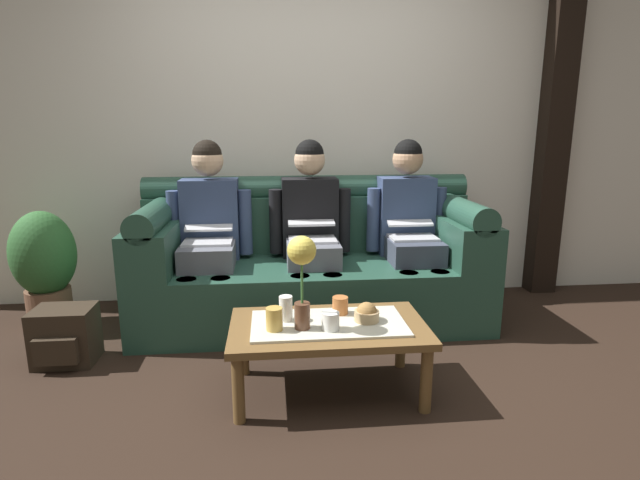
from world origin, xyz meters
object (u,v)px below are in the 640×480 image
Objects in this scene: person_middle at (311,225)px; cup_far_center at (286,308)px; couch at (311,266)px; snack_bowl at (367,314)px; potted_plant at (44,264)px; flower_vase at (302,266)px; cup_near_right at (331,321)px; cup_near_left at (340,305)px; backpack_left at (65,336)px; coffee_table at (328,332)px; person_right at (409,223)px; cup_far_left at (274,319)px; person_left at (209,227)px.

person_middle is 9.90× the size of cup_far_center.
couch reaches higher than snack_bowl.
person_middle is 9.90× the size of snack_bowl.
potted_plant is at bearing 147.80° from cup_far_center.
snack_bowl is (0.32, 0.06, -0.27)m from flower_vase.
cup_near_right is 2.07m from potted_plant.
flower_vase is 0.38m from cup_near_left.
backpack_left is at bearing 158.28° from flower_vase.
flower_vase reaches higher than coffee_table.
couch is at bearing 77.99° from cup_far_center.
cup_near_left is 0.21m from cup_near_right.
cup_near_left is 0.29m from cup_far_center.
snack_bowl is 1.71m from backpack_left.
flower_vase is at bearing -127.00° from person_right.
person_middle is at bearing -179.98° from person_right.
cup_far_left reaches higher than coffee_table.
snack_bowl is (0.19, -0.00, 0.09)m from coffee_table.
flower_vase reaches higher than cup_far_left.
person_left is 1.27× the size of coffee_table.
couch is at bearing 179.67° from person_right.
person_middle is at bearing 100.62° from snack_bowl.
cup_near_left reaches higher than cup_near_right.
person_left and person_right have the same top height.
cup_far_center is (0.47, -0.96, -0.23)m from person_left.
couch is at bearing 21.31° from backpack_left.
backpack_left is at bearing -158.83° from person_middle.
coffee_table is at bearing -30.26° from potted_plant.
cup_far_center reaches higher than snack_bowl.
cup_far_center is at bearing 146.53° from cup_near_right.
flower_vase is 1.96m from potted_plant.
cup_near_right is 0.26× the size of backpack_left.
flower_vase is 0.29m from cup_far_left.
coffee_table is at bearing 25.20° from flower_vase.
cup_near_right is at bearing -121.50° from person_right.
person_right is 2.72× the size of flower_vase.
cup_near_right is at bearing -109.67° from cup_near_left.
person_middle is at bearing -0.02° from person_left.
cup_far_center is (-0.21, 0.14, 0.02)m from cup_near_right.
snack_bowl is 0.40m from cup_far_center.
flower_vase reaches higher than potted_plant.
person_right is at bearing -0.33° from couch.
cup_far_left is (-0.26, -1.08, 0.06)m from couch.
person_right is 1.11m from cup_near_left.
backpack_left is (-1.44, 0.55, -0.26)m from cup_near_right.
cup_far_center is at bearing -132.52° from person_right.
cup_near_right is (0.00, -0.09, 0.10)m from coffee_table.
cup_far_left is at bearing -152.56° from cup_near_left.
potted_plant is at bearing 179.91° from couch.
cup_near_right is 1.56m from backpack_left.
person_left is 1.10m from cup_far_center.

